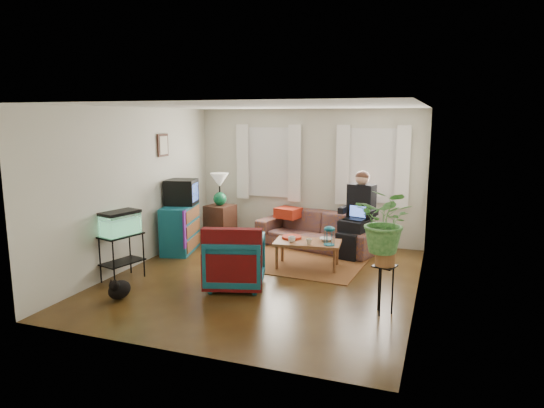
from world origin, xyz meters
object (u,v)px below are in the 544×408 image
at_px(coffee_table, 307,254).
at_px(plant_stand, 384,290).
at_px(sofa, 318,224).
at_px(armchair, 235,259).
at_px(side_table, 220,223).
at_px(aquarium_stand, 122,257).
at_px(dresser, 180,228).

height_order(coffee_table, plant_stand, plant_stand).
distance_m(sofa, armchair, 2.55).
distance_m(side_table, plant_stand, 4.43).
bearing_deg(side_table, aquarium_stand, -97.44).
distance_m(dresser, plant_stand, 4.23).
bearing_deg(armchair, dresser, -54.72).
bearing_deg(plant_stand, dresser, 156.72).
xyz_separation_m(sofa, dresser, (-2.31, -1.11, -0.02)).
height_order(side_table, dresser, dresser).
bearing_deg(coffee_table, sofa, 90.43).
height_order(aquarium_stand, coffee_table, aquarium_stand).
bearing_deg(sofa, dresser, -139.22).
distance_m(side_table, aquarium_stand, 2.70).
bearing_deg(sofa, coffee_table, -67.70).
xyz_separation_m(aquarium_stand, plant_stand, (3.89, 0.02, -0.04)).
xyz_separation_m(aquarium_stand, armchair, (1.73, 0.32, 0.07)).
relative_size(aquarium_stand, plant_stand, 1.11).
height_order(armchair, plant_stand, armchair).
height_order(aquarium_stand, armchair, armchair).
distance_m(sofa, dresser, 2.56).
bearing_deg(coffee_table, armchair, -128.32).
distance_m(sofa, side_table, 1.98).
bearing_deg(side_table, coffee_table, -28.39).
xyz_separation_m(side_table, coffee_table, (2.13, -1.15, -0.14)).
bearing_deg(plant_stand, coffee_table, 133.12).
relative_size(aquarium_stand, armchair, 0.84).
height_order(sofa, armchair, sofa).
relative_size(sofa, dresser, 2.40).
height_order(side_table, plant_stand, side_table).
height_order(sofa, plant_stand, sofa).
xyz_separation_m(dresser, coffee_table, (2.47, -0.16, -0.21)).
distance_m(side_table, dresser, 1.05).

